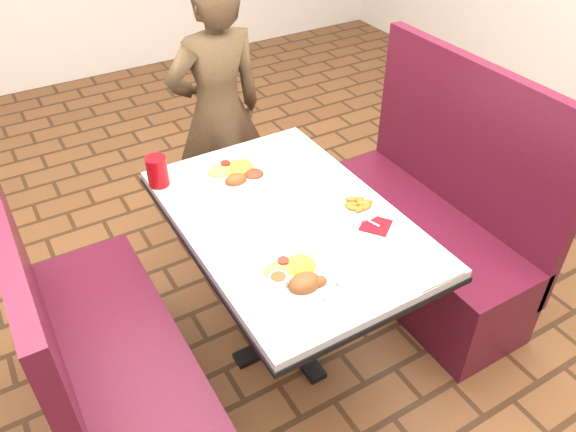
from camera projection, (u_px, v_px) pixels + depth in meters
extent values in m
plane|color=brown|center=(288.00, 340.00, 2.68)|extent=(7.00, 7.00, 0.00)
cube|color=silver|center=(288.00, 219.00, 2.23)|extent=(0.80, 1.20, 0.03)
cube|color=black|center=(288.00, 225.00, 2.25)|extent=(0.81, 1.21, 0.02)
cylinder|color=black|center=(288.00, 286.00, 2.46)|extent=(0.10, 0.10, 0.69)
cube|color=black|center=(288.00, 338.00, 2.67)|extent=(0.55, 0.08, 0.03)
cube|color=black|center=(288.00, 338.00, 2.67)|extent=(0.08, 0.55, 0.03)
cube|color=#5A1428|center=(127.00, 378.00, 2.24)|extent=(0.45, 1.20, 0.45)
cube|color=#5A1428|center=(37.00, 319.00, 1.86)|extent=(0.06, 1.20, 0.95)
cube|color=#5A1428|center=(415.00, 251.00, 2.85)|extent=(0.45, 1.20, 0.45)
cube|color=#5A1428|center=(465.00, 160.00, 2.64)|extent=(0.06, 1.20, 0.95)
imported|color=brown|center=(218.00, 114.00, 2.94)|extent=(0.54, 0.36, 1.46)
cylinder|color=white|center=(298.00, 276.00, 1.94)|extent=(0.27, 0.27, 0.02)
ellipsoid|color=gold|center=(301.00, 260.00, 1.96)|extent=(0.11, 0.11, 0.05)
ellipsoid|color=#7CB347|center=(279.00, 267.00, 1.94)|extent=(0.11, 0.09, 0.04)
cylinder|color=red|center=(283.00, 260.00, 1.96)|extent=(0.04, 0.04, 0.01)
ellipsoid|color=brown|center=(305.00, 278.00, 1.87)|extent=(0.12, 0.09, 0.07)
ellipsoid|color=brown|center=(318.00, 279.00, 1.89)|extent=(0.07, 0.05, 0.04)
cylinder|color=white|center=(278.00, 281.00, 1.88)|extent=(0.06, 0.06, 0.04)
cylinder|color=#643313|center=(278.00, 277.00, 1.87)|extent=(0.05, 0.05, 0.01)
cylinder|color=white|center=(238.00, 175.00, 2.43)|extent=(0.29, 0.29, 0.02)
ellipsoid|color=gold|center=(240.00, 163.00, 2.45)|extent=(0.12, 0.12, 0.05)
ellipsoid|color=#7CB347|center=(221.00, 168.00, 2.43)|extent=(0.12, 0.10, 0.04)
cylinder|color=red|center=(225.00, 163.00, 2.46)|extent=(0.04, 0.04, 0.01)
ellipsoid|color=brown|center=(254.00, 171.00, 2.42)|extent=(0.09, 0.09, 0.03)
ellipsoid|color=brown|center=(236.00, 176.00, 2.36)|extent=(0.10, 0.07, 0.06)
cylinder|color=white|center=(358.00, 207.00, 2.26)|extent=(0.18, 0.18, 0.01)
cube|color=#5D0D15|center=(376.00, 225.00, 2.17)|extent=(0.15, 0.15, 0.00)
cube|color=silver|center=(366.00, 219.00, 2.20)|extent=(0.04, 0.13, 0.00)
cylinder|color=#AF0B11|center=(157.00, 171.00, 2.36)|extent=(0.09, 0.09, 0.13)
cube|color=silver|center=(430.00, 270.00, 1.97)|extent=(0.20, 0.15, 0.01)
cube|color=#B8B8BC|center=(332.00, 279.00, 1.93)|extent=(0.05, 0.15, 0.00)
cube|color=silver|center=(310.00, 288.00, 1.89)|extent=(0.04, 0.16, 0.00)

